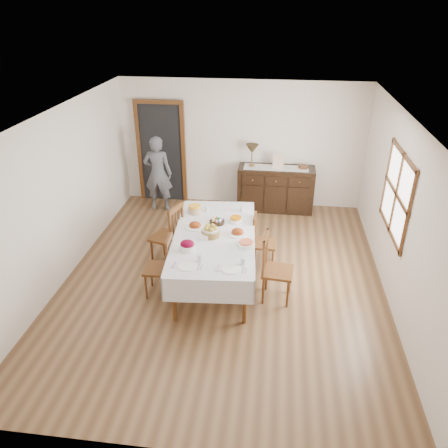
# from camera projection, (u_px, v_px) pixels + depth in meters

# --- Properties ---
(ground) EXTENTS (6.00, 6.00, 0.00)m
(ground) POSITION_uv_depth(u_px,v_px,m) (223.00, 279.00, 6.98)
(ground) COLOR brown
(room_shell) EXTENTS (5.02, 6.02, 2.65)m
(room_shell) POSITION_uv_depth(u_px,v_px,m) (217.00, 173.00, 6.60)
(room_shell) COLOR white
(room_shell) RESTS_ON ground
(dining_table) EXTENTS (1.39, 2.48, 0.82)m
(dining_table) POSITION_uv_depth(u_px,v_px,m) (214.00, 240.00, 6.64)
(dining_table) COLOR silver
(dining_table) RESTS_ON ground
(chair_left_near) EXTENTS (0.42, 0.42, 0.97)m
(chair_left_near) POSITION_uv_depth(u_px,v_px,m) (162.00, 266.00, 6.44)
(chair_left_near) COLOR #552F14
(chair_left_near) RESTS_ON ground
(chair_left_far) EXTENTS (0.58, 0.58, 1.10)m
(chair_left_far) POSITION_uv_depth(u_px,v_px,m) (169.00, 234.00, 7.15)
(chair_left_far) COLOR #552F14
(chair_left_far) RESTS_ON ground
(chair_right_near) EXTENTS (0.48, 0.48, 1.05)m
(chair_right_near) POSITION_uv_depth(u_px,v_px,m) (274.00, 267.00, 6.32)
(chair_right_near) COLOR #552F14
(chair_right_near) RESTS_ON ground
(chair_right_far) EXTENTS (0.39, 0.39, 0.91)m
(chair_right_far) POSITION_uv_depth(u_px,v_px,m) (261.00, 241.00, 7.15)
(chair_right_far) COLOR #552F14
(chair_right_far) RESTS_ON ground
(sideboard) EXTENTS (1.55, 0.56, 0.93)m
(sideboard) POSITION_uv_depth(u_px,v_px,m) (276.00, 189.00, 9.06)
(sideboard) COLOR black
(sideboard) RESTS_ON ground
(person) EXTENTS (0.54, 0.35, 1.69)m
(person) POSITION_uv_depth(u_px,v_px,m) (158.00, 171.00, 8.90)
(person) COLOR #50525A
(person) RESTS_ON ground
(bread_basket) EXTENTS (0.27, 0.27, 0.18)m
(bread_basket) POSITION_uv_depth(u_px,v_px,m) (211.00, 232.00, 6.52)
(bread_basket) COLOR olive
(bread_basket) RESTS_ON dining_table
(egg_basket) EXTENTS (0.24, 0.24, 0.10)m
(egg_basket) POSITION_uv_depth(u_px,v_px,m) (217.00, 221.00, 6.90)
(egg_basket) COLOR black
(egg_basket) RESTS_ON dining_table
(ham_platter_a) EXTENTS (0.32, 0.32, 0.11)m
(ham_platter_a) POSITION_uv_depth(u_px,v_px,m) (195.00, 226.00, 6.79)
(ham_platter_a) COLOR white
(ham_platter_a) RESTS_ON dining_table
(ham_platter_b) EXTENTS (0.30, 0.30, 0.11)m
(ham_platter_b) POSITION_uv_depth(u_px,v_px,m) (238.00, 232.00, 6.59)
(ham_platter_b) COLOR white
(ham_platter_b) RESTS_ON dining_table
(beet_bowl) EXTENTS (0.21, 0.21, 0.15)m
(beet_bowl) POSITION_uv_depth(u_px,v_px,m) (187.00, 246.00, 6.17)
(beet_bowl) COLOR white
(beet_bowl) RESTS_ON dining_table
(carrot_bowl) EXTENTS (0.21, 0.21, 0.09)m
(carrot_bowl) POSITION_uv_depth(u_px,v_px,m) (236.00, 219.00, 6.95)
(carrot_bowl) COLOR white
(carrot_bowl) RESTS_ON dining_table
(pineapple_bowl) EXTENTS (0.23, 0.23, 0.14)m
(pineapple_bowl) POSITION_uv_depth(u_px,v_px,m) (195.00, 209.00, 7.22)
(pineapple_bowl) COLOR tan
(pineapple_bowl) RESTS_ON dining_table
(casserole_dish) EXTENTS (0.26, 0.26, 0.07)m
(casserole_dish) POSITION_uv_depth(u_px,v_px,m) (246.00, 244.00, 6.29)
(casserole_dish) COLOR white
(casserole_dish) RESTS_ON dining_table
(butter_dish) EXTENTS (0.15, 0.10, 0.07)m
(butter_dish) POSITION_uv_depth(u_px,v_px,m) (204.00, 237.00, 6.46)
(butter_dish) COLOR white
(butter_dish) RESTS_ON dining_table
(setting_left) EXTENTS (0.43, 0.31, 0.10)m
(setting_left) POSITION_uv_depth(u_px,v_px,m) (191.00, 263.00, 5.85)
(setting_left) COLOR white
(setting_left) RESTS_ON dining_table
(setting_right) EXTENTS (0.43, 0.31, 0.10)m
(setting_right) POSITION_uv_depth(u_px,v_px,m) (235.00, 266.00, 5.79)
(setting_right) COLOR white
(setting_right) RESTS_ON dining_table
(glass_far_a) EXTENTS (0.07, 0.07, 0.09)m
(glass_far_a) POSITION_uv_depth(u_px,v_px,m) (207.00, 209.00, 7.30)
(glass_far_a) COLOR silver
(glass_far_a) RESTS_ON dining_table
(glass_far_b) EXTENTS (0.07, 0.07, 0.10)m
(glass_far_b) POSITION_uv_depth(u_px,v_px,m) (242.00, 209.00, 7.27)
(glass_far_b) COLOR silver
(glass_far_b) RESTS_ON dining_table
(runner) EXTENTS (1.30, 0.35, 0.01)m
(runner) POSITION_uv_depth(u_px,v_px,m) (276.00, 168.00, 8.82)
(runner) COLOR silver
(runner) RESTS_ON sideboard
(table_lamp) EXTENTS (0.26, 0.26, 0.46)m
(table_lamp) POSITION_uv_depth(u_px,v_px,m) (252.00, 149.00, 8.75)
(table_lamp) COLOR brown
(table_lamp) RESTS_ON sideboard
(picture_frame) EXTENTS (0.22, 0.08, 0.28)m
(picture_frame) POSITION_uv_depth(u_px,v_px,m) (278.00, 162.00, 8.73)
(picture_frame) COLOR beige
(picture_frame) RESTS_ON sideboard
(deco_bowl) EXTENTS (0.20, 0.20, 0.06)m
(deco_bowl) POSITION_uv_depth(u_px,v_px,m) (303.00, 167.00, 8.80)
(deco_bowl) COLOR #552F14
(deco_bowl) RESTS_ON sideboard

